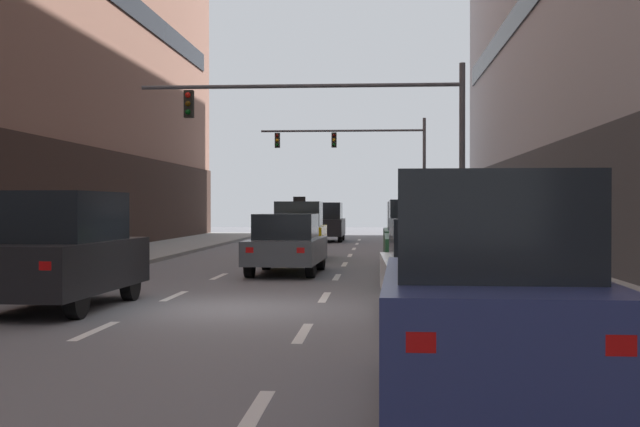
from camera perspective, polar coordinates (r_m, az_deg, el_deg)
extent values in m
plane|color=slate|center=(16.02, -5.99, -6.44)|extent=(120.00, 120.00, 0.00)
cube|color=gray|center=(16.27, 18.40, -6.11)|extent=(3.84, 80.00, 0.14)
cube|color=silver|center=(13.54, -15.08, -7.72)|extent=(0.16, 2.00, 0.01)
cube|color=silver|center=(18.30, -9.91, -5.56)|extent=(0.16, 2.00, 0.01)
cube|color=silver|center=(23.16, -6.90, -4.28)|extent=(0.16, 2.00, 0.01)
cube|color=silver|center=(28.07, -4.95, -3.44)|extent=(0.16, 2.00, 0.01)
cube|color=silver|center=(33.01, -3.58, -2.84)|extent=(0.16, 2.00, 0.01)
cube|color=silver|center=(37.96, -2.57, -2.40)|extent=(0.16, 2.00, 0.01)
cube|color=silver|center=(42.93, -1.80, -2.06)|extent=(0.16, 2.00, 0.01)
cube|color=silver|center=(47.90, -1.18, -1.79)|extent=(0.16, 2.00, 0.01)
cube|color=silver|center=(7.98, -4.56, -13.53)|extent=(0.16, 2.00, 0.01)
cube|color=silver|center=(12.86, -1.17, -8.14)|extent=(0.16, 2.00, 0.01)
cube|color=silver|center=(17.80, 0.32, -5.73)|extent=(0.16, 2.00, 0.01)
cube|color=silver|center=(22.77, 1.15, -4.36)|extent=(0.16, 2.00, 0.01)
cube|color=silver|center=(27.75, 1.69, -3.48)|extent=(0.16, 2.00, 0.01)
cube|color=silver|center=(32.73, 2.06, -2.87)|extent=(0.16, 2.00, 0.01)
cube|color=silver|center=(37.72, 2.33, -2.42)|extent=(0.16, 2.00, 0.01)
cube|color=silver|center=(42.72, 2.54, -2.08)|extent=(0.16, 2.00, 0.01)
cube|color=silver|center=(47.71, 2.70, -1.80)|extent=(0.16, 2.00, 0.01)
cylinder|color=black|center=(25.48, -3.68, -3.07)|extent=(0.25, 0.69, 0.69)
cylinder|color=black|center=(25.27, 0.05, -3.10)|extent=(0.25, 0.69, 0.69)
cylinder|color=black|center=(22.72, -4.83, -3.51)|extent=(0.25, 0.69, 0.69)
cylinder|color=black|center=(22.48, -0.65, -3.55)|extent=(0.25, 0.69, 0.69)
cube|color=#474C51|center=(23.95, -2.26, -2.51)|extent=(2.03, 4.62, 0.66)
cube|color=black|center=(23.72, -2.33, -0.88)|extent=(1.71, 2.02, 0.71)
cube|color=white|center=(26.26, -3.03, -1.99)|extent=(0.21, 0.09, 0.15)
cube|color=red|center=(21.84, -4.81, -2.50)|extent=(0.21, 0.09, 0.15)
cube|color=white|center=(26.10, -0.12, -2.00)|extent=(0.21, 0.09, 0.15)
cube|color=red|center=(21.64, -1.32, -2.52)|extent=(0.21, 0.09, 0.15)
cylinder|color=black|center=(47.06, -0.39, -1.44)|extent=(0.22, 0.66, 0.66)
cylinder|color=black|center=(46.96, 1.55, -1.44)|extent=(0.22, 0.66, 0.66)
cylinder|color=black|center=(44.38, -0.68, -1.56)|extent=(0.22, 0.66, 0.66)
cylinder|color=black|center=(44.27, 1.38, -1.56)|extent=(0.22, 0.66, 0.66)
cube|color=black|center=(45.65, 0.47, -0.94)|extent=(1.86, 4.40, 0.90)
cube|color=black|center=(45.63, 0.47, 0.19)|extent=(1.61, 2.60, 0.90)
cube|color=white|center=(47.84, -0.12, -0.68)|extent=(0.20, 0.08, 0.14)
cube|color=red|center=(43.55, -0.57, -0.80)|extent=(0.20, 0.08, 0.14)
cube|color=white|center=(47.75, 1.41, -0.68)|extent=(0.20, 0.08, 0.14)
cube|color=red|center=(43.45, 1.12, -0.80)|extent=(0.20, 0.08, 0.14)
cylinder|color=black|center=(31.57, -2.66, -2.41)|extent=(0.23, 0.65, 0.65)
cylinder|color=black|center=(31.45, 0.20, -2.42)|extent=(0.23, 0.65, 0.65)
cylinder|color=black|center=(28.92, -3.17, -2.68)|extent=(0.23, 0.65, 0.65)
cylinder|color=black|center=(28.80, -0.05, -2.69)|extent=(0.23, 0.65, 0.65)
cube|color=yellow|center=(30.15, -1.42, -1.71)|extent=(1.90, 4.37, 0.89)
cube|color=black|center=(30.13, -1.42, -0.02)|extent=(1.63, 2.59, 0.89)
cube|color=white|center=(32.32, -2.26, -1.28)|extent=(0.20, 0.08, 0.14)
cube|color=red|center=(28.09, -3.03, -1.55)|extent=(0.20, 0.08, 0.14)
cube|color=white|center=(32.23, -0.01, -1.29)|extent=(0.20, 0.08, 0.14)
cube|color=red|center=(27.99, -0.45, -1.56)|extent=(0.20, 0.08, 0.14)
cube|color=black|center=(30.13, -1.42, 0.99)|extent=(0.44, 0.21, 0.18)
cylinder|color=black|center=(18.20, -17.78, -4.54)|extent=(0.25, 0.69, 0.69)
cylinder|color=black|center=(17.59, -12.81, -4.70)|extent=(0.25, 0.69, 0.69)
cylinder|color=black|center=(14.98, -16.28, -5.62)|extent=(0.25, 0.69, 0.69)
cube|color=black|center=(16.55, -17.11, -3.42)|extent=(2.06, 4.63, 0.93)
cube|color=black|center=(16.51, -17.12, -0.18)|extent=(1.75, 2.75, 0.93)
cube|color=white|center=(18.86, -16.30, -2.44)|extent=(0.21, 0.09, 0.15)
cube|color=white|center=(18.40, -12.44, -2.51)|extent=(0.21, 0.09, 0.15)
cube|color=red|center=(14.22, -18.18, -3.41)|extent=(0.21, 0.09, 0.15)
cylinder|color=black|center=(9.73, 5.39, -8.91)|extent=(0.25, 0.70, 0.70)
cylinder|color=black|center=(9.87, 15.35, -8.79)|extent=(0.25, 0.70, 0.70)
cylinder|color=black|center=(6.93, 5.32, -12.77)|extent=(0.25, 0.70, 0.70)
cylinder|color=black|center=(7.13, 19.34, -12.42)|extent=(0.25, 0.70, 0.70)
cube|color=navy|center=(8.29, 11.25, -7.25)|extent=(2.06, 4.69, 0.95)
cube|color=black|center=(8.21, 11.26, -0.68)|extent=(1.76, 2.78, 0.95)
cube|color=white|center=(10.50, 6.31, -4.69)|extent=(0.21, 0.09, 0.15)
cube|color=red|center=(5.97, 6.89, -8.67)|extent=(0.21, 0.09, 0.15)
cube|color=white|center=(10.60, 13.69, -4.65)|extent=(0.21, 0.09, 0.15)
cube|color=red|center=(6.15, 19.77, -8.42)|extent=(0.21, 0.09, 0.15)
cylinder|color=black|center=(15.92, 4.64, -5.23)|extent=(0.25, 0.70, 0.69)
cylinder|color=black|center=(16.07, 10.64, -5.19)|extent=(0.25, 0.70, 0.69)
cylinder|color=black|center=(13.12, 5.09, -6.47)|extent=(0.25, 0.70, 0.69)
cylinder|color=black|center=(13.29, 12.36, -6.39)|extent=(0.25, 0.70, 0.69)
cube|color=white|center=(14.54, 8.15, -4.46)|extent=(2.05, 4.65, 0.67)
cube|color=black|center=(14.29, 8.24, -1.78)|extent=(1.72, 2.03, 0.71)
cube|color=white|center=(16.73, 5.10, -3.40)|extent=(0.21, 0.09, 0.15)
cube|color=red|center=(12.23, 6.03, -4.85)|extent=(0.21, 0.09, 0.15)
cube|color=white|center=(16.84, 9.69, -3.38)|extent=(0.21, 0.09, 0.15)
cube|color=red|center=(12.39, 12.28, -4.79)|extent=(0.21, 0.09, 0.15)
cylinder|color=black|center=(21.99, 4.74, -3.70)|extent=(0.22, 0.65, 0.65)
cylinder|color=black|center=(22.06, 8.83, -3.69)|extent=(0.22, 0.65, 0.65)
cylinder|color=black|center=(19.35, 4.80, -4.27)|extent=(0.22, 0.65, 0.65)
cylinder|color=black|center=(19.43, 9.44, -4.26)|extent=(0.22, 0.65, 0.65)
cube|color=#1E512D|center=(20.66, 6.95, -2.74)|extent=(1.82, 4.32, 0.88)
cube|color=black|center=(20.63, 6.95, -0.30)|extent=(1.58, 2.56, 0.88)
cube|color=white|center=(22.75, 5.11, -2.05)|extent=(0.20, 0.08, 0.14)
cube|color=red|center=(18.52, 5.29, -2.64)|extent=(0.20, 0.08, 0.14)
cube|color=white|center=(22.80, 8.29, -2.05)|extent=(0.20, 0.08, 0.14)
cube|color=red|center=(18.58, 9.19, -2.64)|extent=(0.20, 0.08, 0.14)
cylinder|color=black|center=(27.85, 4.59, -2.81)|extent=(0.22, 0.64, 0.64)
cylinder|color=black|center=(27.91, 7.79, -2.81)|extent=(0.22, 0.64, 0.64)
cylinder|color=black|center=(25.23, 4.68, -3.16)|extent=(0.22, 0.64, 0.64)
cylinder|color=black|center=(25.30, 8.21, -3.15)|extent=(0.22, 0.64, 0.64)
cube|color=#1E512D|center=(26.54, 6.32, -2.03)|extent=(1.82, 4.29, 0.87)
cube|color=black|center=(26.51, 6.32, -0.15)|extent=(1.57, 2.54, 0.87)
cube|color=white|center=(28.61, 4.87, -1.54)|extent=(0.19, 0.08, 0.14)
cube|color=red|center=(24.41, 5.07, -1.90)|extent=(0.19, 0.08, 0.14)
cube|color=white|center=(28.66, 7.37, -1.54)|extent=(0.19, 0.08, 0.14)
cube|color=red|center=(24.48, 8.01, -1.89)|extent=(0.19, 0.08, 0.14)
cylinder|color=#4C4C51|center=(25.54, 9.67, 3.33)|extent=(0.18, 0.18, 6.11)
cylinder|color=#4C4C51|center=(25.77, -1.38, 8.69)|extent=(9.82, 0.12, 0.12)
cube|color=black|center=(26.25, -8.93, 7.39)|extent=(0.28, 0.24, 0.84)
sphere|color=red|center=(26.15, -9.00, 7.99)|extent=(0.17, 0.17, 0.17)
sphere|color=#523505|center=(26.11, -9.00, 7.42)|extent=(0.17, 0.17, 0.17)
sphere|color=#073E10|center=(26.08, -9.00, 6.85)|extent=(0.17, 0.17, 0.17)
cylinder|color=#4C4C51|center=(47.00, 7.13, 2.42)|extent=(0.18, 0.18, 6.71)
cylinder|color=#4C4C51|center=(47.15, 1.53, 5.66)|extent=(9.17, 0.12, 0.12)
cube|color=black|center=(47.12, 0.97, 5.03)|extent=(0.28, 0.24, 0.84)
sphere|color=#4B0704|center=(47.01, 0.96, 5.36)|extent=(0.17, 0.17, 0.17)
sphere|color=orange|center=(46.99, 0.96, 5.05)|extent=(0.17, 0.17, 0.17)
sphere|color=#073E10|center=(46.97, 0.96, 4.73)|extent=(0.17, 0.17, 0.17)
cube|color=black|center=(47.41, -2.93, 5.00)|extent=(0.28, 0.24, 0.84)
sphere|color=#4B0704|center=(47.29, -2.95, 5.33)|extent=(0.17, 0.17, 0.17)
sphere|color=orange|center=(47.27, -2.95, 5.02)|extent=(0.17, 0.17, 0.17)
sphere|color=#073E10|center=(47.25, -2.95, 4.70)|extent=(0.17, 0.17, 0.17)
cylinder|color=brown|center=(24.30, 15.23, -2.78)|extent=(0.13, 0.13, 0.82)
cylinder|color=brown|center=(24.47, 15.30, -2.76)|extent=(0.13, 0.13, 0.82)
cube|color=maroon|center=(24.36, 15.27, -1.12)|extent=(0.31, 0.39, 0.58)
sphere|color=#9E704C|center=(24.35, 15.27, -0.19)|extent=(0.21, 0.21, 0.21)
cylinder|color=maroon|center=(24.14, 15.17, -1.07)|extent=(0.09, 0.09, 0.52)
cylinder|color=maroon|center=(24.57, 15.37, -1.04)|extent=(0.09, 0.09, 0.52)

